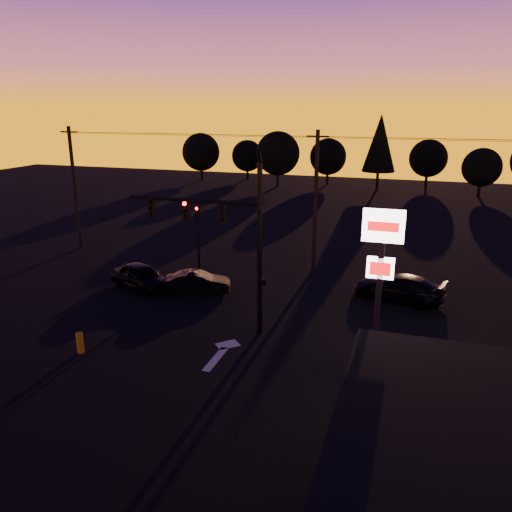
{
  "coord_description": "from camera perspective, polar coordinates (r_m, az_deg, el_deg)",
  "views": [
    {
      "loc": [
        8.07,
        -16.64,
        10.35
      ],
      "look_at": [
        1.0,
        5.0,
        3.5
      ],
      "focal_mm": 35.0,
      "sensor_mm": 36.0,
      "label": 1
    }
  ],
  "objects": [
    {
      "name": "ground",
      "position": [
        21.19,
        -6.95,
        -12.62
      ],
      "size": [
        120.0,
        120.0,
        0.0
      ],
      "primitive_type": "plane",
      "color": "black",
      "rests_on": "ground"
    },
    {
      "name": "traffic_signal_mast",
      "position": [
        22.84,
        -3.41,
        3.01
      ],
      "size": [
        6.79,
        0.52,
        8.58
      ],
      "color": "black",
      "rests_on": "ground"
    },
    {
      "name": "utility_pole_0",
      "position": [
        39.39,
        -20.01,
        7.34
      ],
      "size": [
        1.4,
        0.26,
        9.0
      ],
      "color": "black",
      "rests_on": "ground"
    },
    {
      "name": "suv_parked",
      "position": [
        17.08,
        20.67,
        -19.14
      ],
      "size": [
        2.59,
        4.76,
        1.27
      ],
      "primitive_type": "imported",
      "rotation": [
        0.0,
        0.0,
        -0.11
      ],
      "color": "black",
      "rests_on": "ground"
    },
    {
      "name": "tree_3",
      "position": [
        70.0,
        8.24,
        11.16
      ],
      "size": [
        4.95,
        4.95,
        6.22
      ],
      "color": "black",
      "rests_on": "ground"
    },
    {
      "name": "tree_6",
      "position": [
        65.38,
        24.4,
        9.21
      ],
      "size": [
        4.54,
        4.54,
        5.71
      ],
      "color": "black",
      "rests_on": "ground"
    },
    {
      "name": "bollard",
      "position": [
        23.36,
        -19.48,
        -9.34
      ],
      "size": [
        0.31,
        0.31,
        0.92
      ],
      "primitive_type": "cylinder",
      "color": "#B0880D",
      "rests_on": "ground"
    },
    {
      "name": "car_mid",
      "position": [
        29.04,
        -6.68,
        -2.96
      ],
      "size": [
        3.94,
        2.4,
        1.23
      ],
      "primitive_type": "imported",
      "rotation": [
        0.0,
        0.0,
        1.89
      ],
      "color": "black",
      "rests_on": "ground"
    },
    {
      "name": "car_left",
      "position": [
        30.13,
        -12.95,
        -2.3
      ],
      "size": [
        4.67,
        3.25,
        1.48
      ],
      "primitive_type": "imported",
      "rotation": [
        0.0,
        0.0,
        1.18
      ],
      "color": "black",
      "rests_on": "ground"
    },
    {
      "name": "tree_4",
      "position": [
        65.98,
        13.98,
        12.42
      ],
      "size": [
        4.18,
        4.18,
        9.5
      ],
      "color": "black",
      "rests_on": "ground"
    },
    {
      "name": "tree_2",
      "position": [
        67.38,
        2.51,
        11.64
      ],
      "size": [
        5.77,
        5.78,
        7.26
      ],
      "color": "black",
      "rests_on": "ground"
    },
    {
      "name": "utility_pole_1",
      "position": [
        31.76,
        6.81,
        6.18
      ],
      "size": [
        1.4,
        0.26,
        9.0
      ],
      "color": "black",
      "rests_on": "ground"
    },
    {
      "name": "tree_5",
      "position": [
        70.95,
        19.09,
        10.51
      ],
      "size": [
        4.95,
        4.95,
        6.22
      ],
      "color": "black",
      "rests_on": "ground"
    },
    {
      "name": "secondary_signal",
      "position": [
        31.9,
        -6.65,
        3.06
      ],
      "size": [
        0.3,
        0.31,
        4.35
      ],
      "color": "black",
      "rests_on": "ground"
    },
    {
      "name": "car_right",
      "position": [
        28.76,
        16.0,
        -3.48
      ],
      "size": [
        5.36,
        3.23,
        1.45
      ],
      "primitive_type": "imported",
      "rotation": [
        0.0,
        0.0,
        -1.83
      ],
      "color": "black",
      "rests_on": "ground"
    },
    {
      "name": "tree_1",
      "position": [
        74.01,
        -0.99,
        11.38
      ],
      "size": [
        4.54,
        4.54,
        5.71
      ],
      "color": "black",
      "rests_on": "ground"
    },
    {
      "name": "pylon_sign",
      "position": [
        18.96,
        14.09,
        -0.43
      ],
      "size": [
        1.5,
        0.28,
        6.8
      ],
      "color": "black",
      "rests_on": "ground"
    },
    {
      "name": "tree_0",
      "position": [
        73.38,
        -6.31,
        11.73
      ],
      "size": [
        5.36,
        5.36,
        6.74
      ],
      "color": "black",
      "rests_on": "ground"
    },
    {
      "name": "power_wires",
      "position": [
        31.29,
        7.07,
        13.36
      ],
      "size": [
        36.0,
        1.22,
        0.07
      ],
      "color": "black",
      "rests_on": "ground"
    },
    {
      "name": "lane_arrow",
      "position": [
        22.35,
        -3.95,
        -10.87
      ],
      "size": [
        1.2,
        3.1,
        0.01
      ],
      "color": "beige",
      "rests_on": "ground"
    }
  ]
}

